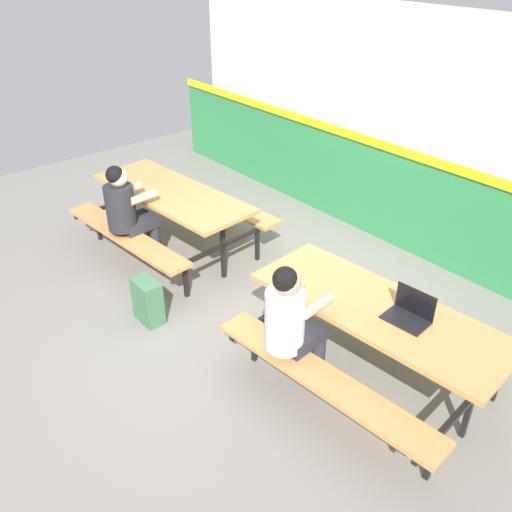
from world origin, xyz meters
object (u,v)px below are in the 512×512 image
(picnic_table_right, at_px, (376,324))
(student_further, at_px, (292,320))
(picnic_table_left, at_px, (172,205))
(laptop_dark, at_px, (409,313))
(student_nearer, at_px, (127,209))
(backpack_dark, at_px, (148,301))

(picnic_table_right, bearing_deg, student_further, -120.29)
(picnic_table_left, distance_m, laptop_dark, 3.08)
(student_further, bearing_deg, laptop_dark, 48.12)
(student_further, relative_size, laptop_dark, 3.59)
(picnic_table_left, bearing_deg, picnic_table_right, 0.88)
(picnic_table_left, relative_size, picnic_table_right, 1.00)
(student_nearer, distance_m, student_further, 2.47)
(student_nearer, bearing_deg, picnic_table_right, 12.03)
(picnic_table_left, height_order, picnic_table_right, same)
(picnic_table_left, bearing_deg, student_nearer, -87.94)
(student_further, distance_m, laptop_dark, 0.87)
(student_nearer, relative_size, laptop_dark, 3.59)
(student_further, height_order, backpack_dark, student_further)
(backpack_dark, bearing_deg, laptop_dark, 25.98)
(student_nearer, xyz_separation_m, laptop_dark, (3.05, 0.66, 0.08))
(student_further, distance_m, backpack_dark, 1.65)
(picnic_table_right, distance_m, student_nearer, 2.88)
(picnic_table_left, distance_m, student_further, 2.56)
(laptop_dark, bearing_deg, picnic_table_right, -166.50)
(picnic_table_right, xyz_separation_m, backpack_dark, (-1.87, -0.97, -0.36))
(picnic_table_right, height_order, student_nearer, student_nearer)
(picnic_table_right, xyz_separation_m, laptop_dark, (0.23, 0.06, 0.21))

